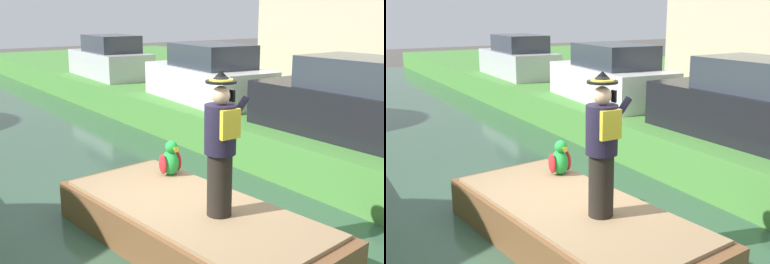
# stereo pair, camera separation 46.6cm
# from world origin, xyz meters

# --- Properties ---
(ground_plane) EXTENTS (80.00, 80.00, 0.00)m
(ground_plane) POSITION_xyz_m (0.00, 0.00, 0.00)
(ground_plane) COLOR #4C4742
(canal_water) EXTENTS (5.41, 48.00, 0.10)m
(canal_water) POSITION_xyz_m (0.00, 0.00, 0.05)
(canal_water) COLOR #33513D
(canal_water) RESTS_ON ground
(boat) EXTENTS (2.21, 4.36, 0.61)m
(boat) POSITION_xyz_m (0.00, -0.28, 0.40)
(boat) COLOR brown
(boat) RESTS_ON canal_water
(person_pirate) EXTENTS (0.61, 0.42, 1.85)m
(person_pirate) POSITION_xyz_m (0.11, -0.76, 1.64)
(person_pirate) COLOR black
(person_pirate) RESTS_ON boat
(parrot_plush) EXTENTS (0.36, 0.34, 0.57)m
(parrot_plush) POSITION_xyz_m (0.44, 0.90, 0.95)
(parrot_plush) COLOR green
(parrot_plush) RESTS_ON boat
(parked_car_dark) EXTENTS (1.76, 4.02, 1.50)m
(parked_car_dark) POSITION_xyz_m (4.16, 0.24, 1.57)
(parked_car_dark) COLOR black
(parked_car_dark) RESTS_ON grass_bank_far
(parked_car_white) EXTENTS (2.01, 4.12, 1.50)m
(parked_car_white) POSITION_xyz_m (4.16, 4.83, 1.57)
(parked_car_white) COLOR white
(parked_car_white) RESTS_ON grass_bank_far
(parked_car_silver) EXTENTS (1.89, 4.08, 1.50)m
(parked_car_silver) POSITION_xyz_m (4.16, 10.74, 1.57)
(parked_car_silver) COLOR #B7B7BC
(parked_car_silver) RESTS_ON grass_bank_far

